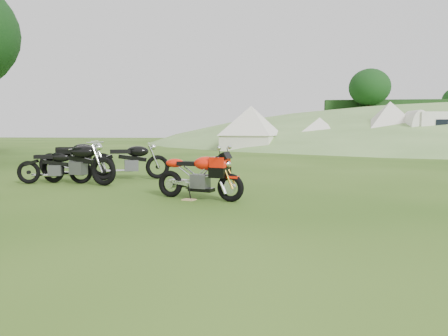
# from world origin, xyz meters

# --- Properties ---
(ground) EXTENTS (120.00, 120.00, 0.00)m
(ground) POSITION_xyz_m (0.00, 0.00, 0.00)
(ground) COLOR #22450E
(ground) RESTS_ON ground
(sport_motorcycle) EXTENTS (1.81, 0.99, 1.06)m
(sport_motorcycle) POSITION_xyz_m (-0.61, 2.09, 0.53)
(sport_motorcycle) COLOR red
(sport_motorcycle) RESTS_ON ground
(plywood_board) EXTENTS (0.28, 0.25, 0.02)m
(plywood_board) POSITION_xyz_m (-0.79, 1.97, 0.01)
(plywood_board) COLOR tan
(plywood_board) RESTS_ON ground
(vintage_moto_a) EXTENTS (2.19, 1.03, 1.13)m
(vintage_moto_a) POSITION_xyz_m (-3.96, 3.99, 0.56)
(vintage_moto_a) COLOR black
(vintage_moto_a) RESTS_ON ground
(vintage_moto_b) EXTENTS (1.82, 0.67, 0.94)m
(vintage_moto_b) POSITION_xyz_m (-4.58, 4.04, 0.47)
(vintage_moto_b) COLOR black
(vintage_moto_b) RESTS_ON ground
(vintage_moto_c) EXTENTS (2.04, 1.17, 1.06)m
(vintage_moto_c) POSITION_xyz_m (-3.00, 5.12, 0.53)
(vintage_moto_c) COLOR black
(vintage_moto_c) RESTS_ON ground
(vintage_moto_d) EXTENTS (2.12, 0.67, 1.10)m
(vintage_moto_d) POSITION_xyz_m (-4.77, 5.67, 0.55)
(vintage_moto_d) COLOR black
(vintage_moto_d) RESTS_ON ground
(tent_left) EXTENTS (3.85, 3.85, 2.74)m
(tent_left) POSITION_xyz_m (-0.63, 21.65, 1.37)
(tent_left) COLOR silver
(tent_left) RESTS_ON ground
(tent_mid) EXTENTS (3.17, 3.17, 2.28)m
(tent_mid) POSITION_xyz_m (3.68, 22.04, 1.14)
(tent_mid) COLOR silver
(tent_mid) RESTS_ON ground
(tent_right) EXTENTS (3.30, 3.30, 2.86)m
(tent_right) POSITION_xyz_m (7.76, 21.32, 1.43)
(tent_right) COLOR beige
(tent_right) RESTS_ON ground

